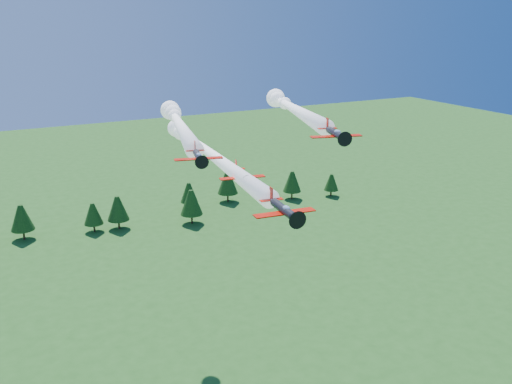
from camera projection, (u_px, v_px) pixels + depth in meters
name	position (u px, v px, depth m)	size (l,w,h in m)	color
plane_lead	(206.00, 150.00, 100.48)	(12.13, 62.42, 3.70)	black
plane_left	(178.00, 122.00, 97.68)	(14.63, 43.55, 3.70)	black
plane_right	(291.00, 107.00, 102.52)	(15.73, 41.61, 3.70)	black
plane_slot	(242.00, 175.00, 84.07)	(6.90, 7.57, 2.41)	black
treeline	(72.00, 213.00, 180.03)	(175.44, 22.83, 11.78)	#382314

